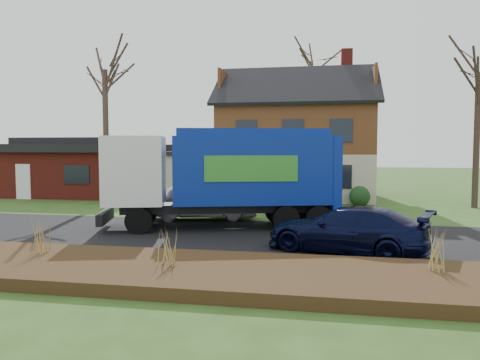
# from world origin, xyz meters

# --- Properties ---
(ground) EXTENTS (120.00, 120.00, 0.00)m
(ground) POSITION_xyz_m (0.00, 0.00, 0.00)
(ground) COLOR #2E4B19
(ground) RESTS_ON ground
(road) EXTENTS (80.00, 7.00, 0.02)m
(road) POSITION_xyz_m (0.00, 0.00, 0.01)
(road) COLOR black
(road) RESTS_ON ground
(mulch_verge) EXTENTS (80.00, 3.50, 0.30)m
(mulch_verge) POSITION_xyz_m (0.00, -5.30, 0.15)
(mulch_verge) COLOR black
(mulch_verge) RESTS_ON ground
(main_house) EXTENTS (12.95, 8.95, 9.26)m
(main_house) POSITION_xyz_m (1.49, 13.91, 4.03)
(main_house) COLOR beige
(main_house) RESTS_ON ground
(ranch_house) EXTENTS (9.80, 8.20, 3.70)m
(ranch_house) POSITION_xyz_m (-12.00, 13.00, 1.81)
(ranch_house) COLOR maroon
(ranch_house) RESTS_ON ground
(garbage_truck) EXTENTS (9.14, 4.68, 3.79)m
(garbage_truck) POSITION_xyz_m (0.15, 1.64, 2.18)
(garbage_truck) COLOR black
(garbage_truck) RESTS_ON ground
(silver_sedan) EXTENTS (4.79, 2.63, 1.50)m
(silver_sedan) POSITION_xyz_m (-1.35, 3.48, 0.75)
(silver_sedan) COLOR #9A9CA1
(silver_sedan) RESTS_ON ground
(navy_wagon) EXTENTS (5.09, 3.29, 1.37)m
(navy_wagon) POSITION_xyz_m (4.51, -1.80, 0.69)
(navy_wagon) COLOR black
(navy_wagon) RESTS_ON ground
(tree_front_west) EXTENTS (3.41, 3.41, 10.13)m
(tree_front_west) POSITION_xyz_m (-8.01, 8.02, 8.35)
(tree_front_west) COLOR #453329
(tree_front_west) RESTS_ON ground
(tree_front_east) EXTENTS (3.46, 3.46, 9.62)m
(tree_front_east) POSITION_xyz_m (11.35, 9.96, 7.82)
(tree_front_east) COLOR #3C2D24
(tree_front_east) RESTS_ON ground
(tree_back) EXTENTS (4.09, 4.09, 12.95)m
(tree_back) POSITION_xyz_m (2.74, 23.17, 10.79)
(tree_back) COLOR #403126
(tree_back) RESTS_ON ground
(grass_clump_west) EXTENTS (0.36, 0.30, 0.96)m
(grass_clump_west) POSITION_xyz_m (-3.51, -4.75, 0.78)
(grass_clump_west) COLOR #A38548
(grass_clump_west) RESTS_ON mulch_verge
(grass_clump_mid) EXTENTS (0.33, 0.27, 0.92)m
(grass_clump_mid) POSITION_xyz_m (0.23, -5.30, 0.76)
(grass_clump_mid) COLOR #9D8845
(grass_clump_mid) RESTS_ON mulch_verge
(grass_clump_east) EXTENTS (0.38, 0.31, 0.95)m
(grass_clump_east) POSITION_xyz_m (6.34, -4.61, 0.77)
(grass_clump_east) COLOR #AC934B
(grass_clump_east) RESTS_ON mulch_verge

